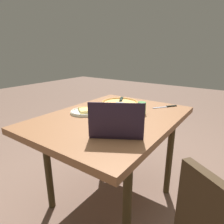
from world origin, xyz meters
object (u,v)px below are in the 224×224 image
at_px(dining_table, 112,125).
at_px(laptop, 117,127).
at_px(drink_cup, 142,108).
at_px(pizza_tray, 120,104).
at_px(table_knife, 167,107).
at_px(pizza_plate, 84,111).

distance_m(dining_table, laptop, 0.35).
bearing_deg(laptop, drink_cup, -172.82).
height_order(pizza_tray, table_knife, pizza_tray).
xyz_separation_m(laptop, pizza_tray, (-0.53, -0.32, -0.02)).
height_order(dining_table, pizza_plate, pizza_plate).
bearing_deg(pizza_plate, table_knife, 138.81).
height_order(pizza_plate, pizza_tray, same).
relative_size(dining_table, laptop, 3.15).
height_order(dining_table, pizza_tray, pizza_tray).
xyz_separation_m(laptop, pizza_plate, (-0.18, -0.43, -0.03)).
height_order(pizza_plate, drink_cup, drink_cup).
relative_size(pizza_plate, table_knife, 1.09).
distance_m(laptop, pizza_plate, 0.47).
distance_m(laptop, pizza_tray, 0.62).
relative_size(pizza_plate, drink_cup, 2.36).
bearing_deg(laptop, dining_table, -139.79).
xyz_separation_m(dining_table, table_knife, (-0.48, 0.26, 0.08)).
xyz_separation_m(pizza_tray, table_knife, (-0.20, 0.37, -0.01)).
distance_m(laptop, table_knife, 0.73).
bearing_deg(pizza_plate, drink_cup, 123.44).
bearing_deg(pizza_plate, pizza_tray, 162.22).
distance_m(dining_table, pizza_plate, 0.25).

